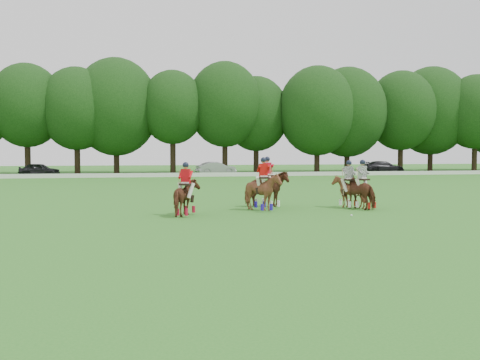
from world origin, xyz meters
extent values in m
plane|color=#2B7320|center=(0.00, 0.00, 0.00)|extent=(180.00, 180.00, 0.00)
cylinder|color=black|center=(-17.43, 48.92, 2.49)|extent=(0.70, 0.70, 4.98)
ellipsoid|color=black|center=(-17.43, 48.92, 8.28)|extent=(8.80, 8.80, 10.12)
cylinder|color=black|center=(-11.63, 48.49, 2.32)|extent=(0.70, 0.70, 4.64)
ellipsoid|color=black|center=(-11.63, 48.49, 7.95)|extent=(8.80, 8.80, 10.13)
cylinder|color=black|center=(-6.99, 49.52, 2.16)|extent=(0.70, 0.70, 4.31)
ellipsoid|color=black|center=(-6.99, 49.52, 8.31)|extent=(10.67, 10.67, 12.27)
cylinder|color=black|center=(-0.04, 48.00, 2.62)|extent=(0.70, 0.70, 5.24)
ellipsoid|color=black|center=(-0.04, 48.00, 8.26)|extent=(8.06, 8.06, 9.26)
cylinder|color=black|center=(6.63, 48.24, 2.59)|extent=(0.70, 0.70, 5.19)
ellipsoid|color=black|center=(6.63, 48.24, 8.75)|extent=(9.50, 9.50, 10.92)
cylinder|color=black|center=(11.06, 49.62, 2.24)|extent=(0.70, 0.70, 4.48)
ellipsoid|color=black|center=(11.06, 49.62, 7.71)|extent=(8.60, 8.60, 9.89)
cylinder|color=black|center=(18.54, 46.82, 2.11)|extent=(0.70, 0.70, 4.21)
ellipsoid|color=black|center=(18.54, 46.82, 8.00)|extent=(10.11, 10.11, 11.63)
cylinder|color=black|center=(23.25, 48.17, 2.03)|extent=(0.70, 0.70, 4.07)
ellipsoid|color=black|center=(23.25, 48.17, 7.99)|extent=(10.46, 10.46, 12.03)
cylinder|color=black|center=(31.16, 48.38, 2.40)|extent=(0.70, 0.70, 4.79)
ellipsoid|color=black|center=(31.16, 48.38, 8.35)|extent=(9.47, 9.47, 10.89)
cylinder|color=black|center=(36.59, 49.92, 2.22)|extent=(0.70, 0.70, 4.44)
ellipsoid|color=black|center=(36.59, 49.92, 8.51)|extent=(10.84, 10.84, 12.47)
cylinder|color=black|center=(41.42, 46.74, 2.43)|extent=(0.70, 0.70, 4.86)
ellipsoid|color=black|center=(41.42, 46.74, 8.21)|extent=(8.94, 8.94, 10.28)
cube|color=white|center=(0.00, 38.00, 0.22)|extent=(120.00, 0.10, 0.44)
imported|color=black|center=(-15.06, 42.50, 0.73)|extent=(4.59, 2.68, 1.47)
imported|color=gray|center=(4.59, 42.50, 0.76)|extent=(4.84, 2.51, 1.52)
imported|color=black|center=(25.75, 42.50, 0.77)|extent=(5.35, 2.24, 1.54)
imported|color=#4C2314|center=(-2.79, 2.81, 0.76)|extent=(1.43, 1.98, 1.52)
cube|color=black|center=(-2.79, 2.81, 1.32)|extent=(0.62, 0.68, 0.08)
cylinder|color=tan|center=(-3.07, 2.92, 1.24)|extent=(0.11, 0.21, 1.29)
imported|color=#4C2314|center=(1.40, 5.54, 0.87)|extent=(2.14, 2.00, 1.75)
cube|color=black|center=(1.40, 5.54, 1.52)|extent=(0.61, 0.68, 0.08)
cylinder|color=tan|center=(1.68, 5.64, 1.44)|extent=(0.10, 0.21, 1.29)
imported|color=#4C2314|center=(0.86, 4.12, 0.86)|extent=(1.40, 1.57, 1.73)
cube|color=black|center=(0.86, 4.12, 1.50)|extent=(0.44, 0.56, 0.08)
cylinder|color=tan|center=(1.16, 4.12, 1.42)|extent=(0.03, 0.21, 1.29)
imported|color=#4C2314|center=(5.57, 3.91, 0.80)|extent=(1.56, 2.07, 1.59)
cube|color=black|center=(5.57, 3.91, 1.38)|extent=(0.63, 0.69, 0.08)
cylinder|color=tan|center=(5.30, 3.78, 1.30)|extent=(0.11, 0.20, 1.29)
imported|color=#4C2314|center=(5.14, 4.48, 0.77)|extent=(1.25, 1.41, 1.55)
cube|color=black|center=(5.14, 4.48, 1.34)|extent=(0.44, 0.56, 0.08)
cylinder|color=tan|center=(4.84, 4.48, 1.26)|extent=(0.03, 0.21, 1.29)
sphere|color=white|center=(3.90, 1.23, 0.04)|extent=(0.09, 0.09, 0.09)
camera|label=1|loc=(-4.93, -19.40, 2.66)|focal=40.00mm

